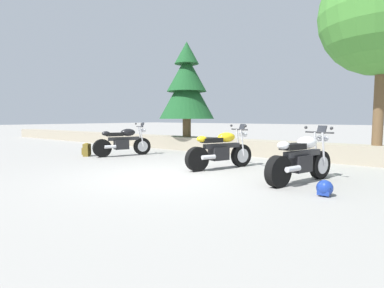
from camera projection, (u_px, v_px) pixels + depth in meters
name	position (u px, v px, depth m)	size (l,w,h in m)	color
ground_plane	(167.00, 176.00, 7.05)	(120.00, 120.00, 0.00)	gray
stone_wall	(257.00, 148.00, 10.81)	(36.00, 0.80, 0.55)	gray
motorcycle_black_near_left	(123.00, 142.00, 10.70)	(1.04, 1.96, 1.18)	black
motorcycle_yellow_centre	(221.00, 151.00, 7.97)	(1.00, 1.98, 1.18)	black
motorcycle_white_far_right	(302.00, 159.00, 6.26)	(0.88, 2.02, 1.18)	black
rider_backpack	(86.00, 149.00, 10.60)	(0.35, 0.35, 0.47)	brown
rider_helmet	(325.00, 188.00, 5.19)	(0.28, 0.28, 0.28)	navy
pine_tree_far_left	(187.00, 87.00, 12.66)	(2.32, 2.32, 3.95)	brown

